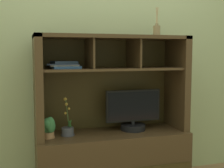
# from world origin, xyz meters

# --- Properties ---
(back_wall) EXTENTS (6.00, 0.02, 2.80)m
(back_wall) POSITION_xyz_m (0.00, 0.28, 1.40)
(back_wall) COLOR #A3B07D
(back_wall) RESTS_ON ground
(media_console) EXTENTS (1.32, 0.54, 1.38)m
(media_console) POSITION_xyz_m (0.00, 0.01, 0.42)
(media_console) COLOR #45311C
(media_console) RESTS_ON ground
(tv_monitor) EXTENTS (0.51, 0.22, 0.37)m
(tv_monitor) POSITION_xyz_m (0.20, 0.01, 0.69)
(tv_monitor) COLOR black
(tv_monitor) RESTS_ON media_console
(potted_orchid) EXTENTS (0.12, 0.12, 0.33)m
(potted_orchid) POSITION_xyz_m (-0.39, 0.00, 0.58)
(potted_orchid) COLOR #484954
(potted_orchid) RESTS_ON media_console
(potted_fern) EXTENTS (0.11, 0.11, 0.18)m
(potted_fern) POSITION_xyz_m (-0.55, -0.03, 0.62)
(potted_fern) COLOR #AE7C51
(potted_fern) RESTS_ON media_console
(magazine_stack_left) EXTENTS (0.29, 0.29, 0.06)m
(magazine_stack_left) POSITION_xyz_m (-0.41, 0.02, 1.13)
(magazine_stack_left) COLOR #2D4D7F
(magazine_stack_left) RESTS_ON media_console
(diffuser_bottle) EXTENTS (0.06, 0.06, 0.26)m
(diffuser_bottle) POSITION_xyz_m (0.43, 0.02, 1.43)
(diffuser_bottle) COLOR olive
(diffuser_bottle) RESTS_ON media_console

